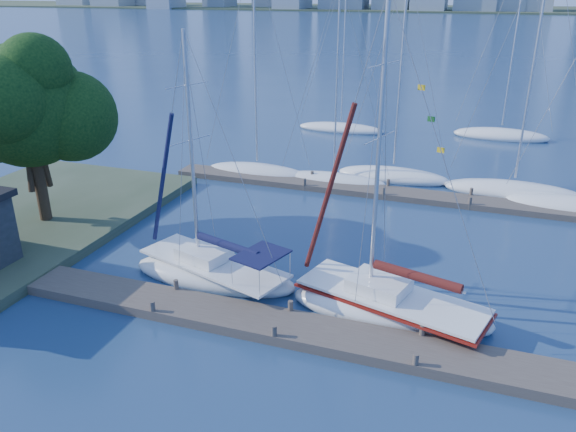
% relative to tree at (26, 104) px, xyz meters
% --- Properties ---
extents(ground, '(700.00, 700.00, 0.00)m').
position_rel_tree_xyz_m(ground, '(15.17, -5.01, -6.64)').
color(ground, navy).
rests_on(ground, ground).
extents(near_dock, '(26.00, 2.00, 0.40)m').
position_rel_tree_xyz_m(near_dock, '(15.17, -5.01, -6.44)').
color(near_dock, '#4E4339').
rests_on(near_dock, ground).
extents(far_dock, '(30.00, 1.80, 0.36)m').
position_rel_tree_xyz_m(far_dock, '(17.17, 10.99, -6.46)').
color(far_dock, '#4E4339').
rests_on(far_dock, ground).
extents(far_shore, '(800.00, 100.00, 1.50)m').
position_rel_tree_xyz_m(far_shore, '(15.17, 314.99, -6.64)').
color(far_shore, '#38472D').
rests_on(far_shore, ground).
extents(tree, '(7.95, 7.22, 10.05)m').
position_rel_tree_xyz_m(tree, '(0.00, 0.00, 0.00)').
color(tree, '#302115').
rests_on(tree, ground).
extents(sailboat_navy, '(7.96, 4.62, 11.04)m').
position_rel_tree_xyz_m(sailboat_navy, '(10.97, -2.27, -5.75)').
color(sailboat_navy, white).
rests_on(sailboat_navy, ground).
extents(sailboat_maroon, '(8.28, 4.61, 12.55)m').
position_rel_tree_xyz_m(sailboat_maroon, '(18.75, -2.55, -5.63)').
color(sailboat_maroon, white).
rests_on(sailboat_maroon, ground).
extents(bg_boat_0, '(7.44, 3.18, 14.67)m').
position_rel_tree_xyz_m(bg_boat_0, '(7.16, 12.12, -6.36)').
color(bg_boat_0, white).
rests_on(bg_boat_0, ground).
extents(bg_boat_1, '(7.19, 2.64, 12.95)m').
position_rel_tree_xyz_m(bg_boat_1, '(12.55, 12.14, -6.40)').
color(bg_boat_1, white).
rests_on(bg_boat_1, ground).
extents(bg_boat_2, '(7.76, 4.36, 13.56)m').
position_rel_tree_xyz_m(bg_boat_2, '(16.07, 14.24, -6.36)').
color(bg_boat_2, white).
rests_on(bg_boat_2, ground).
extents(bg_boat_3, '(8.63, 5.04, 15.66)m').
position_rel_tree_xyz_m(bg_boat_3, '(23.59, 13.63, -6.33)').
color(bg_boat_3, white).
rests_on(bg_boat_3, ground).
extents(bg_boat_6, '(7.79, 2.43, 14.15)m').
position_rel_tree_xyz_m(bg_boat_6, '(9.45, 26.23, -6.38)').
color(bg_boat_6, white).
rests_on(bg_boat_6, ground).
extents(bg_boat_7, '(8.12, 3.88, 16.03)m').
position_rel_tree_xyz_m(bg_boat_7, '(22.90, 28.18, -6.32)').
color(bg_boat_7, white).
rests_on(bg_boat_7, ground).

